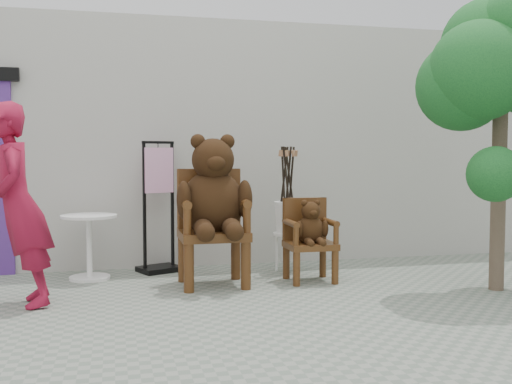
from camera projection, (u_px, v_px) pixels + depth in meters
ground_plane at (279, 322)px, 4.87m from camera, size 60.00×60.00×0.00m
back_wall at (215, 144)px, 7.78m from camera, size 9.00×1.00×3.00m
chair_big at (213, 201)px, 6.18m from camera, size 0.78×0.82×1.57m
chair_small at (309, 232)px, 6.42m from camera, size 0.51×0.48×0.89m
person at (19, 206)px, 5.30m from camera, size 0.55×0.73×1.82m
cafe_table at (89, 239)px, 6.52m from camera, size 0.60×0.60×0.70m
display_stand at (159, 222)px, 6.93m from camera, size 0.55×0.50×1.51m
stool_bucket at (287, 216)px, 6.94m from camera, size 0.32×0.32×1.45m
tree at (500, 70)px, 5.83m from camera, size 1.69×1.37×2.95m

